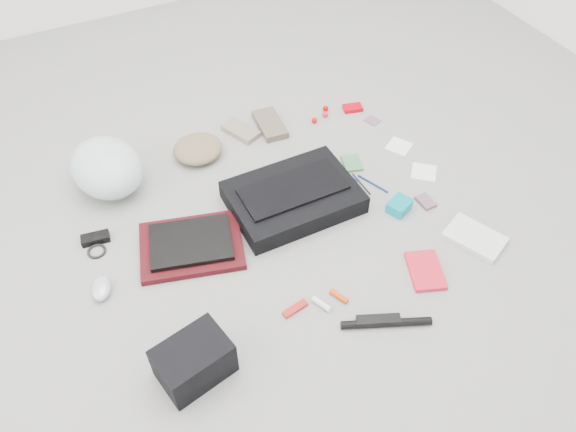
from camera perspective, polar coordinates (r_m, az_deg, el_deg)
name	(u,v)px	position (r m, az deg, el deg)	size (l,w,h in m)	color
ground_plane	(288,224)	(2.27, 0.00, -0.85)	(4.00, 4.00, 0.00)	gray
messenger_bag	(293,197)	(2.31, 0.52, 1.92)	(0.51, 0.36, 0.09)	black
bag_flap	(293,189)	(2.28, 0.53, 2.77)	(0.43, 0.19, 0.01)	black
laptop_sleeve	(191,246)	(2.21, -9.78, -3.02)	(0.39, 0.29, 0.03)	#3F0A0F
laptop	(191,242)	(2.19, -9.86, -2.62)	(0.31, 0.23, 0.02)	black
bike_helmet	(107,167)	(2.47, -17.94, 4.71)	(0.28, 0.35, 0.21)	silver
beanie	(198,149)	(2.57, -9.14, 6.76)	(0.22, 0.21, 0.08)	#7C684C
mitten_left	(241,131)	(2.69, -4.82, 8.60)	(0.09, 0.18, 0.03)	gray
mitten_right	(270,124)	(2.71, -1.85, 9.29)	(0.11, 0.22, 0.03)	brown
power_brick	(95,238)	(2.33, -18.97, -2.16)	(0.11, 0.05, 0.03)	black
cable_coil	(97,251)	(2.30, -18.86, -3.41)	(0.07, 0.07, 0.01)	black
mouse	(101,288)	(2.16, -18.42, -6.97)	(0.07, 0.11, 0.04)	#B9B8C3
camera_bag	(194,361)	(1.86, -9.54, -14.33)	(0.23, 0.16, 0.15)	black
multitool	(295,309)	(2.02, 0.71, -9.40)	(0.10, 0.03, 0.02)	#A41715
toiletry_tube_white	(322,304)	(2.03, 3.43, -8.92)	(0.02, 0.02, 0.08)	silver
toiletry_tube_orange	(339,296)	(2.05, 5.20, -8.12)	(0.02, 0.02, 0.07)	#D73C08
u_lock	(378,321)	(2.01, 9.15, -10.46)	(0.15, 0.04, 0.03)	black
bike_pump	(386,323)	(2.01, 9.95, -10.66)	(0.03, 0.03, 0.32)	black
book_red	(425,271)	(2.17, 13.79, -5.41)	(0.12, 0.18, 0.02)	red
book_white	(475,238)	(2.33, 18.45, -2.10)	(0.15, 0.22, 0.02)	silver
notepad	(352,163)	(2.54, 6.53, 5.36)	(0.08, 0.11, 0.01)	#44774A
pen_blue	(359,189)	(2.42, 7.19, 2.77)	(0.01, 0.01, 0.14)	navy
pen_black	(361,184)	(2.45, 7.47, 3.25)	(0.01, 0.01, 0.14)	black
pen_navy	(373,184)	(2.45, 8.61, 3.27)	(0.01, 0.01, 0.16)	navy
accordion_wallet	(399,206)	(2.35, 11.24, 1.02)	(0.09, 0.08, 0.05)	#02889B
card_deck	(426,202)	(2.42, 13.81, 1.42)	(0.06, 0.08, 0.02)	#795267
napkin_top	(399,147)	(2.66, 11.21, 6.94)	(0.10, 0.10, 0.01)	white
napkin_bottom	(424,172)	(2.55, 13.63, 4.34)	(0.11, 0.11, 0.01)	white
lollipop_a	(314,120)	(2.74, 2.70, 9.68)	(0.03, 0.03, 0.03)	#C80109
lollipop_b	(325,114)	(2.78, 3.80, 10.27)	(0.03, 0.03, 0.03)	red
lollipop_c	(325,109)	(2.82, 3.83, 10.84)	(0.03, 0.03, 0.03)	#B90000
altoids_tin	(353,108)	(2.84, 6.58, 10.85)	(0.09, 0.06, 0.02)	#C6000D
stamp_sheet	(373,120)	(2.79, 8.58, 9.58)	(0.06, 0.07, 0.00)	#805870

